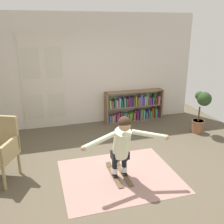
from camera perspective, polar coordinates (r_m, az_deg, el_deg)
The scene contains 8 objects.
ground_plane at distance 5.00m, azimuth 0.94°, elevation -12.32°, with size 7.20×7.20×0.00m, color brown.
back_wall at distance 6.91m, azimuth -5.55°, elevation 9.13°, with size 6.00×0.10×2.90m, color beige.
double_door at distance 6.78m, azimuth -14.75°, elevation 6.52°, with size 1.22×0.05×2.45m.
rug at distance 4.79m, azimuth 1.61°, elevation -13.84°, with size 2.04×1.70×0.01m, color #A0786F.
bookshelf at distance 7.31m, azimuth 4.87°, elevation 1.01°, with size 1.66×0.30×0.85m.
potted_plant at distance 6.67m, azimuth 19.13°, elevation 0.96°, with size 0.37×0.43×1.07m.
skis_pair at distance 4.80m, azimuth 1.50°, elevation -13.46°, with size 0.28×0.80×0.07m.
person_skier at distance 4.34m, azimuth 2.23°, elevation -6.80°, with size 1.48×0.52×1.13m.
Camera 1 is at (-1.30, -4.10, 2.56)m, focal length 41.47 mm.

